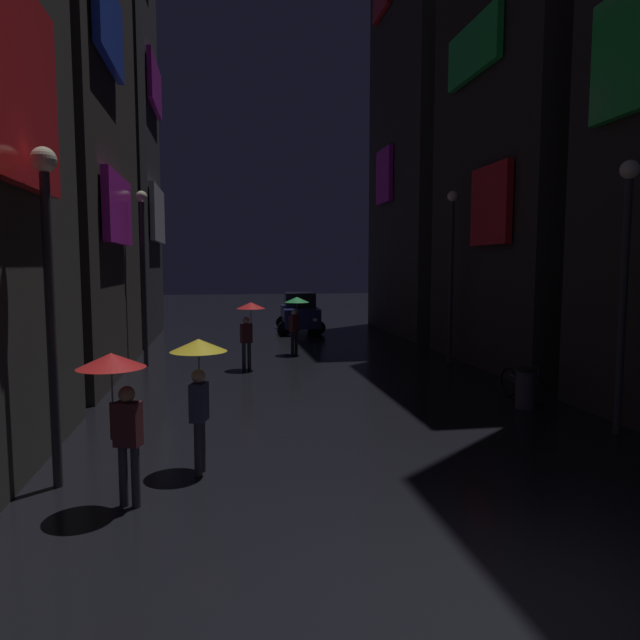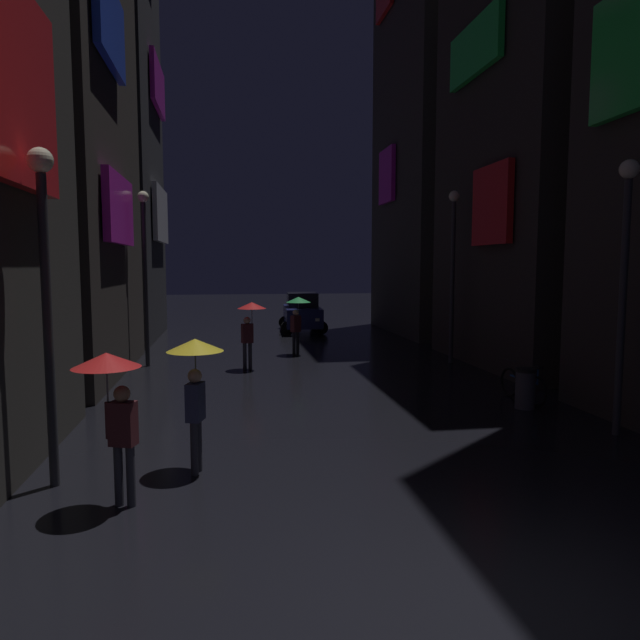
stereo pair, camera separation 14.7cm
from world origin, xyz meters
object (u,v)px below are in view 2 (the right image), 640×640
Objects in this scene: streetlamp_right_far at (453,257)px; pedestrian_midstreet_centre_green at (298,309)px; bicycle_parked_at_storefront at (523,385)px; streetlamp_left_near at (45,275)px; streetlamp_right_near at (624,264)px; streetlamp_left_far at (145,258)px; pedestrian_foreground_right_red at (112,386)px; pedestrian_foreground_left_red at (250,317)px; car_distant at (302,313)px; pedestrian_near_crossing_yellow at (195,368)px; trash_bin at (525,388)px.

pedestrian_midstreet_centre_green is at bearing 152.21° from streetlamp_right_far.
streetlamp_left_near reaches higher than bicycle_parked_at_storefront.
streetlamp_right_near is 0.93× the size of streetlamp_left_far.
pedestrian_foreground_right_red is at bearing -41.15° from streetlamp_left_near.
pedestrian_foreground_left_red is 0.43× the size of streetlamp_left_near.
streetlamp_right_far is at bearing -5.41° from streetlamp_left_far.
streetlamp_right_far reaches higher than car_distant.
car_distant is 0.74× the size of streetlamp_right_far.
bicycle_parked_at_storefront is 0.35× the size of streetlamp_right_near.
streetlamp_right_near is (4.88, -10.89, 1.63)m from pedestrian_midstreet_centre_green.
pedestrian_foreground_right_red is at bearing -151.24° from bicycle_parked_at_storefront.
streetlamp_left_near is at bearing -113.35° from pedestrian_midstreet_centre_green.
pedestrian_midstreet_centre_green reaches higher than bicycle_parked_at_storefront.
pedestrian_foreground_right_red and pedestrian_near_crossing_yellow have the same top height.
trash_bin is at bearing 26.19° from pedestrian_foreground_right_red.
streetlamp_left_near is 0.86× the size of streetlamp_right_far.
car_distant is at bearing 77.50° from pedestrian_near_crossing_yellow.
car_distant is at bearing 102.38° from bicycle_parked_at_storefront.
bicycle_parked_at_storefront is 0.43× the size of car_distant.
pedestrian_midstreet_centre_green is at bearing 115.68° from trash_bin.
streetlamp_left_near is (-3.29, -9.15, 1.47)m from pedestrian_foreground_left_red.
streetlamp_left_near is 10.23m from streetlamp_left_far.
bicycle_parked_at_storefront reaches higher than trash_bin.
streetlamp_right_near is (7.93, 0.66, 1.63)m from pedestrian_near_crossing_yellow.
pedestrian_foreground_left_red is at bearing 82.13° from pedestrian_near_crossing_yellow.
pedestrian_near_crossing_yellow is at bearing -97.87° from pedestrian_foreground_left_red.
pedestrian_foreground_right_red is 20.70m from car_distant.
pedestrian_midstreet_centre_green is at bearing 17.63° from streetlamp_left_far.
pedestrian_near_crossing_yellow reaches higher than trash_bin.
pedestrian_foreground_right_red is 13.40m from pedestrian_midstreet_centre_green.
bicycle_parked_at_storefront is at bearing 24.79° from pedestrian_near_crossing_yellow.
streetlamp_left_near is at bearing -108.08° from car_distant.
pedestrian_foreground_right_red is 1.00× the size of pedestrian_foreground_left_red.
streetlamp_left_far is at bearing 142.74° from trash_bin.
streetlamp_left_near is (-6.24, -19.11, 2.21)m from car_distant.
streetlamp_left_near is (-5.12, -11.85, 1.47)m from pedestrian_midstreet_centre_green.
trash_bin is at bearing -115.40° from bicycle_parked_at_storefront.
streetlamp_left_near is 0.88× the size of streetlamp_left_far.
car_distant reaches higher than bicycle_parked_at_storefront.
bicycle_parked_at_storefront is (8.56, 4.70, -1.28)m from pedestrian_foreground_right_red.
car_distant is at bearing 71.92° from streetlamp_left_near.
bicycle_parked_at_storefront is at bearing -77.62° from car_distant.
streetlamp_left_near reaches higher than pedestrian_foreground_left_red.
streetlamp_right_near reaches higher than bicycle_parked_at_storefront.
streetlamp_left_far reaches higher than trash_bin.
streetlamp_left_far is at bearing -162.37° from pedestrian_midstreet_centre_green.
pedestrian_foreground_left_red is 10.42m from car_distant.
pedestrian_foreground_right_red is 0.37× the size of streetlamp_right_far.
pedestrian_midstreet_centre_green is 5.83m from streetlamp_right_far.
streetlamp_right_near reaches higher than pedestrian_midstreet_centre_green.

